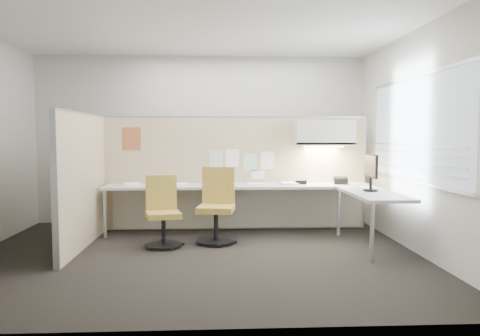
{
  "coord_description": "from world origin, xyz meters",
  "views": [
    {
      "loc": [
        0.25,
        -5.71,
        1.47
      ],
      "look_at": [
        0.58,
        0.8,
        1.02
      ],
      "focal_mm": 35.0,
      "sensor_mm": 36.0,
      "label": 1
    }
  ],
  "objects": [
    {
      "name": "paper_stack_4",
      "position": [
        1.34,
        1.28,
        0.75
      ],
      "size": [
        0.26,
        0.32,
        0.03
      ],
      "primitive_type": "cube",
      "rotation": [
        0.0,
        0.0,
        0.1
      ],
      "color": "white",
      "rests_on": "desk"
    },
    {
      "name": "paper_stack_0",
      "position": [
        -0.99,
        1.23,
        0.75
      ],
      "size": [
        0.29,
        0.34,
        0.04
      ],
      "primitive_type": "cube",
      "rotation": [
        0.0,
        0.0,
        0.22
      ],
      "color": "white",
      "rests_on": "desk"
    },
    {
      "name": "partition_back",
      "position": [
        0.55,
        1.6,
        0.88
      ],
      "size": [
        4.1,
        0.06,
        1.75
      ],
      "primitive_type": "cube",
      "color": "#CAB68C",
      "rests_on": "floor"
    },
    {
      "name": "wall_front",
      "position": [
        0.0,
        -2.25,
        1.4
      ],
      "size": [
        5.5,
        0.02,
        2.8
      ],
      "primitive_type": "cube",
      "color": "beige",
      "rests_on": "ground"
    },
    {
      "name": "chair_right",
      "position": [
        0.25,
        0.68,
        0.47
      ],
      "size": [
        0.54,
        0.56,
        1.02
      ],
      "rotation": [
        0.0,
        0.0,
        -0.16
      ],
      "color": "black",
      "rests_on": "floor"
    },
    {
      "name": "phone",
      "position": [
        2.14,
        1.3,
        0.78
      ],
      "size": [
        0.23,
        0.22,
        0.12
      ],
      "rotation": [
        0.0,
        0.0,
        -0.15
      ],
      "color": "black",
      "rests_on": "desk"
    },
    {
      "name": "monitor",
      "position": [
        2.3,
        0.37,
        1.01
      ],
      "size": [
        0.19,
        0.47,
        0.49
      ],
      "rotation": [
        0.0,
        0.0,
        1.56
      ],
      "color": "black",
      "rests_on": "desk"
    },
    {
      "name": "tape_dispenser",
      "position": [
        1.57,
        1.3,
        0.76
      ],
      "size": [
        0.1,
        0.07,
        0.06
      ],
      "primitive_type": "cube",
      "rotation": [
        0.0,
        0.0,
        -0.09
      ],
      "color": "black",
      "rests_on": "desk"
    },
    {
      "name": "paper_stack_5",
      "position": [
        2.38,
        0.66,
        0.74
      ],
      "size": [
        0.32,
        0.36,
        0.02
      ],
      "primitive_type": "cube",
      "rotation": [
        0.0,
        0.0,
        0.36
      ],
      "color": "white",
      "rests_on": "desk"
    },
    {
      "name": "task_light_strip",
      "position": [
        1.9,
        1.39,
        1.3
      ],
      "size": [
        0.6,
        0.06,
        0.02
      ],
      "primitive_type": "cube",
      "color": "#FFEABF",
      "rests_on": "overhead_bin"
    },
    {
      "name": "poster",
      "position": [
        -1.05,
        1.57,
        1.42
      ],
      "size": [
        0.28,
        0.0,
        0.35
      ],
      "primitive_type": "cube",
      "color": "orange",
      "rests_on": "partition_back"
    },
    {
      "name": "window_pane",
      "position": [
        2.73,
        0.0,
        1.55
      ],
      "size": [
        0.01,
        2.8,
        1.3
      ],
      "primitive_type": "cube",
      "color": "#929EAA",
      "rests_on": "wall_right"
    },
    {
      "name": "floor",
      "position": [
        0.0,
        0.0,
        -0.01
      ],
      "size": [
        5.5,
        4.5,
        0.01
      ],
      "primitive_type": "cube",
      "color": "black",
      "rests_on": "ground"
    },
    {
      "name": "wall_back",
      "position": [
        0.0,
        2.25,
        1.4
      ],
      "size": [
        5.5,
        0.02,
        2.8
      ],
      "primitive_type": "cube",
      "color": "beige",
      "rests_on": "ground"
    },
    {
      "name": "stapler",
      "position": [
        1.53,
        1.39,
        0.76
      ],
      "size": [
        0.14,
        0.06,
        0.05
      ],
      "primitive_type": "cube",
      "rotation": [
        0.0,
        0.0,
        0.13
      ],
      "color": "black",
      "rests_on": "desk"
    },
    {
      "name": "coat_hook",
      "position": [
        -1.58,
        -0.12,
        1.41
      ],
      "size": [
        0.18,
        0.48,
        1.42
      ],
      "color": "silver",
      "rests_on": "partition_left"
    },
    {
      "name": "chair_left",
      "position": [
        -0.46,
        0.48,
        0.43
      ],
      "size": [
        0.52,
        0.54,
        0.93
      ],
      "rotation": [
        0.0,
        0.0,
        0.24
      ],
      "color": "black",
      "rests_on": "floor"
    },
    {
      "name": "paper_stack_3",
      "position": [
        0.83,
        1.3,
        0.74
      ],
      "size": [
        0.25,
        0.31,
        0.02
      ],
      "primitive_type": "cube",
      "rotation": [
        0.0,
        0.0,
        0.06
      ],
      "color": "white",
      "rests_on": "desk"
    },
    {
      "name": "paper_stack_1",
      "position": [
        -0.27,
        1.34,
        0.74
      ],
      "size": [
        0.25,
        0.31,
        0.02
      ],
      "primitive_type": "cube",
      "rotation": [
        0.0,
        0.0,
        0.07
      ],
      "color": "white",
      "rests_on": "desk"
    },
    {
      "name": "ceiling",
      "position": [
        0.0,
        0.0,
        2.8
      ],
      "size": [
        5.5,
        4.5,
        0.01
      ],
      "primitive_type": "cube",
      "color": "white",
      "rests_on": "wall_back"
    },
    {
      "name": "wall_right",
      "position": [
        2.75,
        0.0,
        1.4
      ],
      "size": [
        0.02,
        4.5,
        2.8
      ],
      "primitive_type": "cube",
      "color": "beige",
      "rests_on": "ground"
    },
    {
      "name": "paper_stack_2",
      "position": [
        0.43,
        1.22,
        0.75
      ],
      "size": [
        0.27,
        0.33,
        0.04
      ],
      "primitive_type": "cube",
      "rotation": [
        0.0,
        0.0,
        0.16
      ],
      "color": "white",
      "rests_on": "desk"
    },
    {
      "name": "partition_left",
      "position": [
        -1.5,
        0.5,
        0.88
      ],
      "size": [
        0.06,
        2.2,
        1.75
      ],
      "primitive_type": "cube",
      "color": "#CAB68C",
      "rests_on": "floor"
    },
    {
      "name": "overhead_bin",
      "position": [
        1.9,
        1.39,
        1.51
      ],
      "size": [
        0.9,
        0.36,
        0.38
      ],
      "primitive_type": "cube",
      "color": "beige",
      "rests_on": "partition_back"
    },
    {
      "name": "pinned_papers",
      "position": [
        0.63,
        1.57,
        1.03
      ],
      "size": [
        1.01,
        0.0,
        0.47
      ],
      "color": "#8CBF8C",
      "rests_on": "partition_back"
    },
    {
      "name": "desk",
      "position": [
        0.93,
        1.13,
        0.6
      ],
      "size": [
        4.0,
        2.07,
        0.73
      ],
      "color": "beige",
      "rests_on": "floor"
    }
  ]
}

